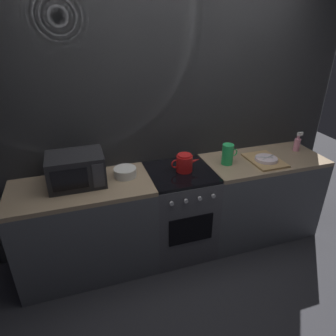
# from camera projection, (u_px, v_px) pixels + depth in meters

# --- Properties ---
(ground_plane) EXTENTS (8.00, 8.00, 0.00)m
(ground_plane) POSITION_uv_depth(u_px,v_px,m) (179.00, 246.00, 3.19)
(ground_plane) COLOR #2D2D33
(back_wall) EXTENTS (3.60, 0.05, 2.40)m
(back_wall) POSITION_uv_depth(u_px,v_px,m) (170.00, 129.00, 2.93)
(back_wall) COLOR gray
(back_wall) RESTS_ON ground_plane
(counter_left) EXTENTS (1.20, 0.60, 0.90)m
(counter_left) POSITION_uv_depth(u_px,v_px,m) (87.00, 229.00, 2.74)
(counter_left) COLOR #515459
(counter_left) RESTS_ON ground_plane
(stove_unit) EXTENTS (0.60, 0.63, 0.90)m
(stove_unit) POSITION_uv_depth(u_px,v_px,m) (180.00, 211.00, 2.99)
(stove_unit) COLOR #4C4C51
(stove_unit) RESTS_ON ground_plane
(counter_right) EXTENTS (1.20, 0.60, 0.90)m
(counter_right) POSITION_uv_depth(u_px,v_px,m) (258.00, 196.00, 3.24)
(counter_right) COLOR #515459
(counter_right) RESTS_ON ground_plane
(microwave) EXTENTS (0.46, 0.35, 0.27)m
(microwave) POSITION_uv_depth(u_px,v_px,m) (76.00, 169.00, 2.52)
(microwave) COLOR black
(microwave) RESTS_ON counter_left
(kettle) EXTENTS (0.28, 0.15, 0.17)m
(kettle) POSITION_uv_depth(u_px,v_px,m) (184.00, 163.00, 2.75)
(kettle) COLOR red
(kettle) RESTS_ON stove_unit
(mixing_bowl) EXTENTS (0.20, 0.20, 0.08)m
(mixing_bowl) POSITION_uv_depth(u_px,v_px,m) (125.00, 172.00, 2.68)
(mixing_bowl) COLOR silver
(mixing_bowl) RESTS_ON counter_left
(pitcher) EXTENTS (0.16, 0.11, 0.20)m
(pitcher) POSITION_uv_depth(u_px,v_px,m) (228.00, 154.00, 2.88)
(pitcher) COLOR green
(pitcher) RESTS_ON counter_right
(dish_pile) EXTENTS (0.30, 0.40, 0.06)m
(dish_pile) POSITION_uv_depth(u_px,v_px,m) (265.00, 160.00, 2.96)
(dish_pile) COLOR tan
(dish_pile) RESTS_ON counter_right
(spray_bottle) EXTENTS (0.08, 0.06, 0.20)m
(spray_bottle) POSITION_uv_depth(u_px,v_px,m) (297.00, 143.00, 3.18)
(spray_bottle) COLOR pink
(spray_bottle) RESTS_ON counter_right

